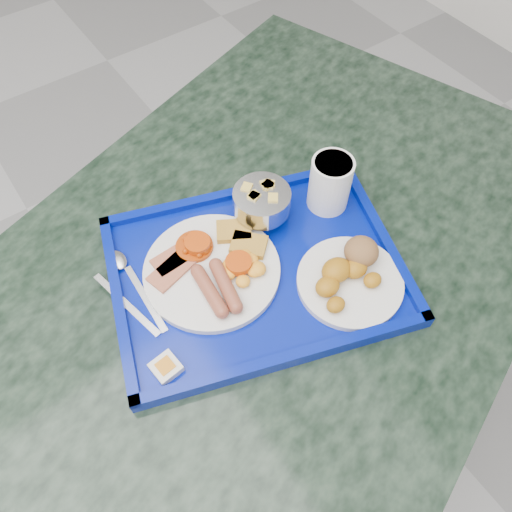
{
  "coord_description": "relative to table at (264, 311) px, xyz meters",
  "views": [
    {
      "loc": [
        0.69,
        -0.17,
        1.5
      ],
      "look_at": [
        0.94,
        0.19,
        0.84
      ],
      "focal_mm": 35.0,
      "sensor_mm": 36.0,
      "label": 1
    }
  ],
  "objects": [
    {
      "name": "fruit_bowl",
      "position": [
        0.04,
        0.07,
        0.26
      ],
      "size": [
        0.1,
        0.1,
        0.07
      ],
      "color": "#BCBCBE",
      "rests_on": "tray"
    },
    {
      "name": "juice_cup",
      "position": [
        0.16,
        0.03,
        0.27
      ],
      "size": [
        0.07,
        0.07,
        0.1
      ],
      "color": "white",
      "rests_on": "tray"
    },
    {
      "name": "knife",
      "position": [
        -0.24,
        0.05,
        0.22
      ],
      "size": [
        0.04,
        0.16,
        0.0
      ],
      "primitive_type": "cube",
      "rotation": [
        0.0,
        0.0,
        0.21
      ],
      "color": "#BCBCBE",
      "rests_on": "tray"
    },
    {
      "name": "table",
      "position": [
        0.0,
        0.0,
        0.0
      ],
      "size": [
        1.45,
        1.19,
        0.78
      ],
      "rotation": [
        0.0,
        0.0,
        0.33
      ],
      "color": "gray",
      "rests_on": "floor"
    },
    {
      "name": "main_plate",
      "position": [
        -0.09,
        0.02,
        0.23
      ],
      "size": [
        0.23,
        0.23,
        0.04
      ],
      "rotation": [
        0.0,
        0.0,
        -0.24
      ],
      "color": "silver",
      "rests_on": "tray"
    },
    {
      "name": "jam_packet",
      "position": [
        -0.24,
        -0.08,
        0.22
      ],
      "size": [
        0.04,
        0.04,
        0.02
      ],
      "rotation": [
        0.0,
        0.0,
        0.1
      ],
      "color": "silver",
      "rests_on": "tray"
    },
    {
      "name": "spoon",
      "position": [
        -0.21,
        0.1,
        0.22
      ],
      "size": [
        0.03,
        0.18,
        0.01
      ],
      "rotation": [
        0.0,
        0.0,
        -0.05
      ],
      "color": "#BCBCBE",
      "rests_on": "tray"
    },
    {
      "name": "bread_plate",
      "position": [
        0.08,
        -0.12,
        0.23
      ],
      "size": [
        0.17,
        0.17,
        0.06
      ],
      "rotation": [
        0.0,
        0.0,
        0.19
      ],
      "color": "silver",
      "rests_on": "tray"
    },
    {
      "name": "tray",
      "position": [
        -0.03,
        -0.02,
        0.21
      ],
      "size": [
        0.56,
        0.48,
        0.03
      ],
      "rotation": [
        0.0,
        0.0,
        -0.32
      ],
      "color": "#03138C",
      "rests_on": "table"
    }
  ]
}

